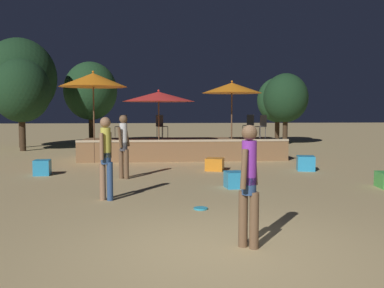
{
  "coord_description": "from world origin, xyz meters",
  "views": [
    {
      "loc": [
        -0.88,
        -5.58,
        1.89
      ],
      "look_at": [
        0.0,
        4.2,
        1.13
      ],
      "focal_mm": 40.0,
      "sensor_mm": 36.0,
      "label": 1
    }
  ],
  "objects_px": {
    "bistro_chair_0": "(262,124)",
    "bistro_chair_3": "(249,123)",
    "patio_umbrella_0": "(232,88)",
    "frisbee_disc": "(201,208)",
    "person_2": "(249,182)",
    "patio_umbrella_2": "(93,80)",
    "background_tree_2": "(20,78)",
    "person_0": "(106,155)",
    "cube_seat_4": "(235,180)",
    "background_tree_4": "(21,91)",
    "person_1": "(124,144)",
    "cube_seat_0": "(42,168)",
    "background_tree_1": "(286,98)",
    "background_tree_0": "(91,91)",
    "bistro_chair_1": "(122,124)",
    "bistro_chair_2": "(161,124)",
    "cube_seat_2": "(306,163)",
    "patio_umbrella_1": "(159,97)",
    "background_tree_3": "(278,100)",
    "cube_seat_3": "(215,164)"
  },
  "relations": [
    {
      "from": "bistro_chair_0",
      "to": "bistro_chair_3",
      "type": "height_order",
      "value": "same"
    },
    {
      "from": "patio_umbrella_0",
      "to": "frisbee_disc",
      "type": "relative_size",
      "value": 11.13
    },
    {
      "from": "patio_umbrella_0",
      "to": "person_2",
      "type": "distance_m",
      "value": 10.34
    },
    {
      "from": "patio_umbrella_2",
      "to": "background_tree_2",
      "type": "relative_size",
      "value": 0.6
    },
    {
      "from": "person_0",
      "to": "cube_seat_4",
      "type": "bearing_deg",
      "value": -135.3
    },
    {
      "from": "patio_umbrella_2",
      "to": "background_tree_4",
      "type": "relative_size",
      "value": 0.77
    },
    {
      "from": "person_0",
      "to": "person_2",
      "type": "height_order",
      "value": "person_0"
    },
    {
      "from": "person_1",
      "to": "background_tree_2",
      "type": "bearing_deg",
      "value": -31.65
    },
    {
      "from": "bistro_chair_3",
      "to": "person_0",
      "type": "bearing_deg",
      "value": 33.7
    },
    {
      "from": "cube_seat_0",
      "to": "person_1",
      "type": "xyz_separation_m",
      "value": [
        2.44,
        -0.88,
        0.75
      ]
    },
    {
      "from": "bistro_chair_0",
      "to": "background_tree_1",
      "type": "height_order",
      "value": "background_tree_1"
    },
    {
      "from": "frisbee_disc",
      "to": "background_tree_0",
      "type": "bearing_deg",
      "value": 104.64
    },
    {
      "from": "cube_seat_0",
      "to": "bistro_chair_3",
      "type": "relative_size",
      "value": 0.53
    },
    {
      "from": "person_1",
      "to": "background_tree_4",
      "type": "xyz_separation_m",
      "value": [
        -5.31,
        8.78,
        1.84
      ]
    },
    {
      "from": "person_2",
      "to": "bistro_chair_3",
      "type": "relative_size",
      "value": 1.89
    },
    {
      "from": "patio_umbrella_2",
      "to": "bistro_chair_1",
      "type": "distance_m",
      "value": 2.19
    },
    {
      "from": "bistro_chair_2",
      "to": "person_1",
      "type": "bearing_deg",
      "value": -142.66
    },
    {
      "from": "cube_seat_2",
      "to": "bistro_chair_2",
      "type": "height_order",
      "value": "bistro_chair_2"
    },
    {
      "from": "cube_seat_2",
      "to": "person_0",
      "type": "distance_m",
      "value": 7.07
    },
    {
      "from": "patio_umbrella_1",
      "to": "bistro_chair_2",
      "type": "height_order",
      "value": "patio_umbrella_1"
    },
    {
      "from": "bistro_chair_3",
      "to": "background_tree_1",
      "type": "height_order",
      "value": "background_tree_1"
    },
    {
      "from": "cube_seat_2",
      "to": "bistro_chair_0",
      "type": "height_order",
      "value": "bistro_chair_0"
    },
    {
      "from": "bistro_chair_3",
      "to": "frisbee_disc",
      "type": "xyz_separation_m",
      "value": [
        -3.11,
        -9.6,
        -1.35
      ]
    },
    {
      "from": "person_1",
      "to": "bistro_chair_3",
      "type": "height_order",
      "value": "person_1"
    },
    {
      "from": "patio_umbrella_2",
      "to": "background_tree_1",
      "type": "height_order",
      "value": "background_tree_1"
    },
    {
      "from": "cube_seat_0",
      "to": "person_2",
      "type": "height_order",
      "value": "person_2"
    },
    {
      "from": "background_tree_3",
      "to": "background_tree_4",
      "type": "bearing_deg",
      "value": -161.17
    },
    {
      "from": "person_2",
      "to": "bistro_chair_3",
      "type": "xyz_separation_m",
      "value": [
        2.7,
        11.94,
        0.45
      ]
    },
    {
      "from": "background_tree_0",
      "to": "cube_seat_4",
      "type": "bearing_deg",
      "value": -69.54
    },
    {
      "from": "bistro_chair_2",
      "to": "background_tree_1",
      "type": "bearing_deg",
      "value": 3.21
    },
    {
      "from": "background_tree_0",
      "to": "background_tree_2",
      "type": "xyz_separation_m",
      "value": [
        -3.14,
        -2.65,
        0.53
      ]
    },
    {
      "from": "cube_seat_3",
      "to": "cube_seat_0",
      "type": "bearing_deg",
      "value": -174.17
    },
    {
      "from": "cube_seat_0",
      "to": "background_tree_2",
      "type": "distance_m",
      "value": 10.97
    },
    {
      "from": "bistro_chair_0",
      "to": "frisbee_disc",
      "type": "distance_m",
      "value": 8.91
    },
    {
      "from": "bistro_chair_2",
      "to": "bistro_chair_0",
      "type": "bearing_deg",
      "value": -49.4
    },
    {
      "from": "patio_umbrella_1",
      "to": "bistro_chair_0",
      "type": "distance_m",
      "value": 4.13
    },
    {
      "from": "person_0",
      "to": "bistro_chair_0",
      "type": "bearing_deg",
      "value": -103.15
    },
    {
      "from": "bistro_chair_3",
      "to": "background_tree_2",
      "type": "height_order",
      "value": "background_tree_2"
    },
    {
      "from": "patio_umbrella_2",
      "to": "person_1",
      "type": "relative_size",
      "value": 1.87
    },
    {
      "from": "background_tree_2",
      "to": "patio_umbrella_2",
      "type": "bearing_deg",
      "value": -56.39
    },
    {
      "from": "patio_umbrella_2",
      "to": "cube_seat_0",
      "type": "xyz_separation_m",
      "value": [
        -1.12,
        -2.9,
        -2.76
      ]
    },
    {
      "from": "person_2",
      "to": "background_tree_2",
      "type": "distance_m",
      "value": 18.96
    },
    {
      "from": "cube_seat_2",
      "to": "background_tree_1",
      "type": "distance_m",
      "value": 11.06
    },
    {
      "from": "cube_seat_3",
      "to": "bistro_chair_1",
      "type": "relative_size",
      "value": 0.76
    },
    {
      "from": "patio_umbrella_1",
      "to": "background_tree_1",
      "type": "relative_size",
      "value": 0.67
    },
    {
      "from": "bistro_chair_0",
      "to": "bistro_chair_2",
      "type": "relative_size",
      "value": 1.0
    },
    {
      "from": "background_tree_0",
      "to": "background_tree_2",
      "type": "distance_m",
      "value": 4.15
    },
    {
      "from": "cube_seat_0",
      "to": "background_tree_1",
      "type": "xyz_separation_m",
      "value": [
        10.67,
        10.73,
        2.37
      ]
    },
    {
      "from": "frisbee_disc",
      "to": "background_tree_2",
      "type": "xyz_separation_m",
      "value": [
        -7.66,
        14.61,
        3.54
      ]
    },
    {
      "from": "cube_seat_3",
      "to": "background_tree_4",
      "type": "xyz_separation_m",
      "value": [
        -8.07,
        7.37,
        2.62
      ]
    }
  ]
}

